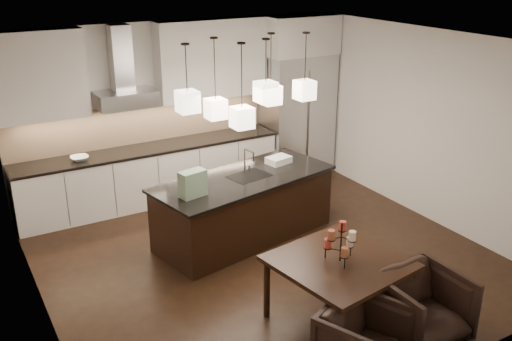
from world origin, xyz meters
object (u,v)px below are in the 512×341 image
refrigerator (297,115)px  island_body (244,209)px  dining_table (338,291)px  armchair_right (421,308)px

refrigerator → island_body: 2.79m
dining_table → armchair_right: armchair_right is taller
dining_table → refrigerator: bearing=53.5°
armchair_right → island_body: bearing=99.6°
refrigerator → dining_table: size_ratio=1.72×
dining_table → armchair_right: 0.86m
island_body → dining_table: bearing=-103.1°
refrigerator → island_body: bearing=-139.2°
island_body → armchair_right: bearing=-92.2°
island_body → armchair_right: (0.45, -2.91, -0.05)m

